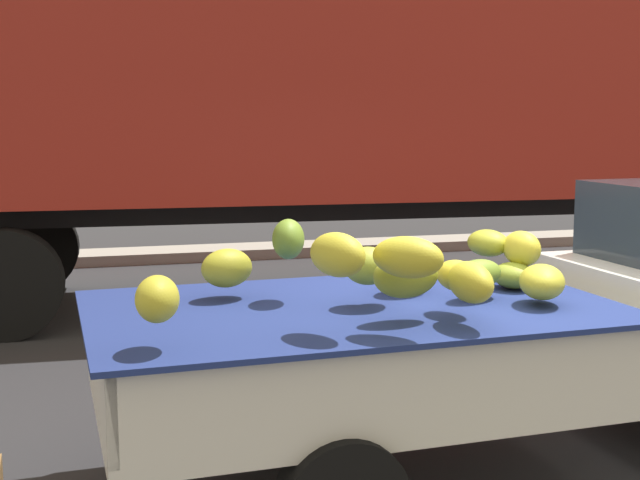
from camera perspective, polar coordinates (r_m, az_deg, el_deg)
The scene contains 3 objects.
ground at distance 5.60m, azimuth 13.11°, elevation -14.46°, with size 220.00×220.00×0.00m, color #28282B.
curb_strip at distance 13.28m, azimuth -4.29°, elevation -0.73°, with size 80.00×0.80×0.16m, color gray.
semi_trailer at distance 10.02m, azimuth 0.96°, elevation 10.51°, with size 12.12×3.19×3.95m.
Camera 1 is at (-2.52, -4.52, 2.14)m, focal length 47.91 mm.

